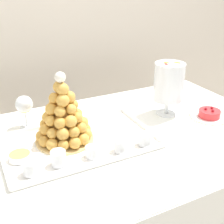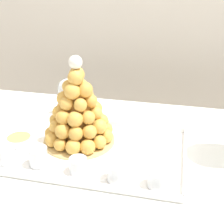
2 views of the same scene
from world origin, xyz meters
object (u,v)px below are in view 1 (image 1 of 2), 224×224
object	(u,v)px
serving_tray	(79,143)
dessert_cup_right	(145,140)
dessert_cup_left	(30,168)
wine_glass	(24,105)
dessert_cup_mid_left	(58,159)
dessert_cup_mid_right	(120,146)
creme_brulee_ramekin	(20,155)
fruit_tart_plate	(209,115)
croquembouche	(63,116)
dessert_cup_centre	(92,152)
macaron_goblet	(169,83)

from	to	relation	value
serving_tray	dessert_cup_right	world-z (taller)	dessert_cup_right
dessert_cup_left	wine_glass	bearing A→B (deg)	80.05
dessert_cup_left	dessert_cup_mid_left	size ratio (longest dim) A/B	0.94
wine_glass	dessert_cup_mid_right	bearing A→B (deg)	-53.91
dessert_cup_mid_left	wine_glass	size ratio (longest dim) A/B	0.37
creme_brulee_ramekin	fruit_tart_plate	xyz separation A→B (m)	(0.91, -0.05, -0.01)
croquembouche	dessert_cup_centre	bearing A→B (deg)	-72.59
dessert_cup_mid_left	dessert_cup_centre	world-z (taller)	dessert_cup_mid_left
dessert_cup_mid_left	macaron_goblet	xyz separation A→B (m)	(0.62, 0.19, 0.13)
dessert_cup_left	creme_brulee_ramekin	xyz separation A→B (m)	(-0.02, 0.12, -0.01)
fruit_tart_plate	macaron_goblet	bearing A→B (deg)	140.42
dessert_cup_mid_left	wine_glass	distance (m)	0.38
dessert_cup_mid_left	wine_glass	bearing A→B (deg)	96.02
dessert_cup_right	creme_brulee_ramekin	bearing A→B (deg)	165.01
dessert_cup_mid_right	fruit_tart_plate	xyz separation A→B (m)	(0.54, 0.08, -0.02)
fruit_tart_plate	wine_glass	world-z (taller)	wine_glass
dessert_cup_mid_left	creme_brulee_ramekin	size ratio (longest dim) A/B	0.64
croquembouche	dessert_cup_right	size ratio (longest dim) A/B	5.31
croquembouche	dessert_cup_mid_left	bearing A→B (deg)	-115.88
dessert_cup_mid_left	fruit_tart_plate	xyz separation A→B (m)	(0.79, 0.06, -0.02)
macaron_goblet	fruit_tart_plate	xyz separation A→B (m)	(0.16, -0.13, -0.15)
creme_brulee_ramekin	fruit_tart_plate	distance (m)	0.91
croquembouche	serving_tray	bearing A→B (deg)	-41.61
croquembouche	dessert_cup_right	distance (m)	0.35
croquembouche	dessert_cup_mid_right	size ratio (longest dim) A/B	5.64
dessert_cup_mid_right	dessert_cup_right	xyz separation A→B (m)	(0.11, -0.00, -0.00)
dessert_cup_mid_left	dessert_cup_centre	bearing A→B (deg)	-4.39
serving_tray	macaron_goblet	size ratio (longest dim) A/B	2.28
dessert_cup_left	dessert_cup_mid_left	bearing A→B (deg)	5.23
dessert_cup_mid_left	creme_brulee_ramekin	world-z (taller)	dessert_cup_mid_left
serving_tray	wine_glass	distance (m)	0.32
dessert_cup_mid_left	macaron_goblet	size ratio (longest dim) A/B	0.21
dessert_cup_mid_right	creme_brulee_ramekin	size ratio (longest dim) A/B	0.61
dessert_cup_left	creme_brulee_ramekin	size ratio (longest dim) A/B	0.60
macaron_goblet	wine_glass	world-z (taller)	macaron_goblet
croquembouche	dessert_cup_right	world-z (taller)	croquembouche
dessert_cup_mid_left	fruit_tart_plate	bearing A→B (deg)	4.37
croquembouche	macaron_goblet	bearing A→B (deg)	3.75
serving_tray	dessert_cup_mid_right	size ratio (longest dim) A/B	11.73
dessert_cup_mid_right	wine_glass	xyz separation A→B (m)	(-0.28, 0.39, 0.08)
creme_brulee_ramekin	macaron_goblet	world-z (taller)	macaron_goblet
dessert_cup_left	dessert_cup_centre	distance (m)	0.23
dessert_cup_centre	dessert_cup_mid_right	bearing A→B (deg)	-5.45
dessert_cup_mid_right	serving_tray	bearing A→B (deg)	131.75
dessert_cup_mid_right	creme_brulee_ramekin	bearing A→B (deg)	160.69
fruit_tart_plate	wine_glass	distance (m)	0.89
macaron_goblet	croquembouche	bearing A→B (deg)	-176.25
dessert_cup_right	macaron_goblet	bearing A→B (deg)	38.91
serving_tray	dessert_cup_mid_left	distance (m)	0.17
dessert_cup_mid_left	serving_tray	bearing A→B (deg)	43.39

